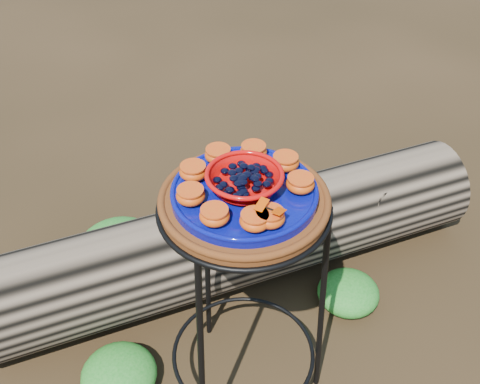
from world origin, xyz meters
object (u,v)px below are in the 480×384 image
red_bowl (244,182)px  driftwood_log (236,240)px  terracotta_saucer (244,202)px  cobalt_plate (244,193)px  plant_stand (244,307)px

red_bowl → driftwood_log: size_ratio=0.10×
red_bowl → driftwood_log: (0.21, 0.40, -0.62)m
terracotta_saucer → cobalt_plate: bearing=0.0°
cobalt_plate → terracotta_saucer: bearing=0.0°
plant_stand → cobalt_plate: bearing=0.0°
terracotta_saucer → driftwood_log: size_ratio=0.22×
red_bowl → driftwood_log: bearing=62.8°
plant_stand → terracotta_saucer: size_ratio=1.83×
driftwood_log → red_bowl: bearing=-117.2°
terracotta_saucer → red_bowl: red_bowl is taller
terracotta_saucer → cobalt_plate: size_ratio=1.17×
plant_stand → driftwood_log: 0.49m
cobalt_plate → red_bowl: (0.00, 0.00, 0.03)m
driftwood_log → terracotta_saucer: bearing=-117.2°
cobalt_plate → red_bowl: 0.03m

